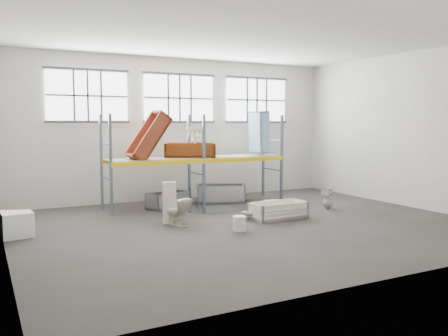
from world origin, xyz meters
TOP-DOWN VIEW (x-y plane):
  - floor at (0.00, 0.00)m, footprint 12.00×10.00m
  - ceiling at (0.00, 0.00)m, footprint 12.00×10.00m
  - wall_back at (0.00, 5.05)m, footprint 12.00×0.10m
  - wall_front at (0.00, -5.05)m, footprint 12.00×0.10m
  - wall_right at (6.05, 0.00)m, footprint 0.10×10.00m
  - window_left at (-3.20, 4.94)m, footprint 2.60×0.04m
  - window_mid at (0.00, 4.94)m, footprint 2.60×0.04m
  - window_right at (3.20, 4.94)m, footprint 2.60×0.04m
  - rack_upright_la at (-3.00, 2.90)m, footprint 0.08×0.08m
  - rack_upright_lb at (-3.00, 4.10)m, footprint 0.08×0.08m
  - rack_upright_ma at (0.00, 2.90)m, footprint 0.08×0.08m
  - rack_upright_mb at (0.00, 4.10)m, footprint 0.08×0.08m
  - rack_upright_ra at (3.00, 2.90)m, footprint 0.08×0.08m
  - rack_upright_rb at (3.00, 4.10)m, footprint 0.08×0.08m
  - rack_beam_front at (0.00, 2.90)m, footprint 6.00×0.10m
  - rack_beam_back at (0.00, 4.10)m, footprint 6.00×0.10m
  - shelf_deck at (0.00, 3.50)m, footprint 5.90×1.10m
  - wet_patch at (0.00, 2.70)m, footprint 1.80×1.80m
  - bathtub_beige at (1.13, 0.30)m, footprint 1.63×0.80m
  - cistern_spare at (1.15, 0.75)m, footprint 0.40×0.20m
  - sink_in_tub at (0.30, 0.56)m, footprint 0.51×0.51m
  - toilet_beige at (-1.77, 0.82)m, footprint 0.63×0.82m
  - cistern_tall at (-1.87, 1.12)m, footprint 0.42×0.34m
  - toilet_white at (3.37, 0.84)m, footprint 0.40×0.39m
  - steel_tub_left at (-1.06, 3.41)m, footprint 1.50×1.09m
  - steel_tub_right at (0.97, 3.59)m, footprint 1.81×1.36m
  - rust_tub_flat at (-0.17, 3.61)m, footprint 1.85×1.41m
  - rust_tub_tilted at (-1.68, 3.39)m, footprint 1.39×0.86m
  - sink_on_shelf at (-0.13, 3.28)m, footprint 0.67×0.54m
  - blue_tub_upright at (2.44, 3.51)m, footprint 0.55×0.75m
  - bucket at (-0.63, -0.55)m, footprint 0.36×0.36m
  - carton_near at (-5.67, 1.31)m, footprint 0.75×0.66m
  - carton_far at (-5.94, 1.72)m, footprint 0.88×0.88m

SIDE VIEW (x-z plane):
  - floor at x=0.00m, z-range -0.10..0.00m
  - wet_patch at x=0.00m, z-range 0.00..0.00m
  - sink_in_tub at x=0.30m, z-range 0.09..0.23m
  - bucket at x=-0.63m, z-range 0.00..0.38m
  - bathtub_beige at x=1.13m, z-range 0.00..0.48m
  - steel_tub_left at x=-1.06m, z-range 0.00..0.50m
  - carton_far at x=-5.94m, z-range 0.00..0.56m
  - cistern_spare at x=1.15m, z-range 0.10..0.46m
  - carton_near at x=-5.67m, z-range 0.00..0.60m
  - steel_tub_right at x=0.97m, z-range 0.00..0.60m
  - toilet_white at x=3.37m, z-range 0.00..0.71m
  - toilet_beige at x=-1.77m, z-range 0.00..0.74m
  - cistern_tall at x=-1.87m, z-range 0.00..1.14m
  - rack_upright_la at x=-3.00m, z-range 0.00..3.00m
  - rack_upright_lb at x=-3.00m, z-range 0.00..3.00m
  - rack_upright_ma at x=0.00m, z-range 0.00..3.00m
  - rack_upright_mb at x=0.00m, z-range 0.00..3.00m
  - rack_upright_ra at x=3.00m, z-range 0.00..3.00m
  - rack_upright_rb at x=3.00m, z-range 0.00..3.00m
  - rack_beam_front at x=0.00m, z-range 1.43..1.57m
  - rack_beam_back at x=0.00m, z-range 1.43..1.57m
  - shelf_deck at x=0.00m, z-range 1.57..1.59m
  - rust_tub_flat at x=-0.17m, z-range 1.58..2.06m
  - sink_on_shelf at x=-0.13m, z-range 1.81..2.38m
  - rust_tub_tilted at x=-1.68m, z-range 1.47..3.12m
  - blue_tub_upright at x=2.44m, z-range 1.65..3.14m
  - wall_back at x=0.00m, z-range 0.00..5.00m
  - wall_front at x=0.00m, z-range 0.00..5.00m
  - wall_right at x=6.05m, z-range 0.00..5.00m
  - window_left at x=-3.20m, z-range 2.80..4.40m
  - window_mid at x=0.00m, z-range 2.80..4.40m
  - window_right at x=3.20m, z-range 2.80..4.40m
  - ceiling at x=0.00m, z-range 5.00..5.10m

